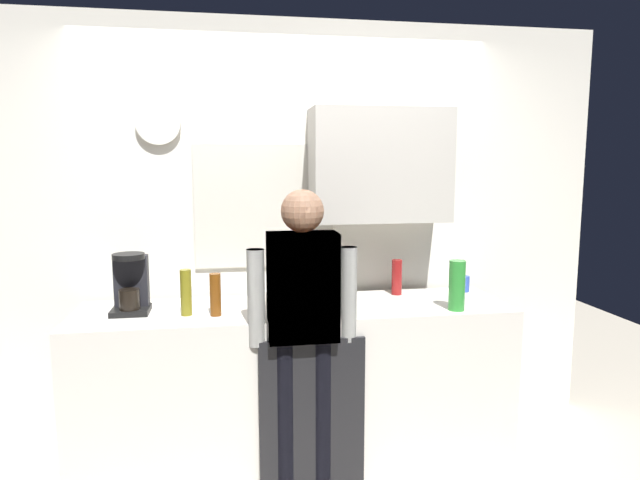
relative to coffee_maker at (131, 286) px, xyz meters
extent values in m
cube|color=beige|center=(0.91, -0.04, -0.60)|extent=(2.46, 0.64, 0.92)
cube|color=black|center=(0.95, -0.37, -0.65)|extent=(0.56, 0.02, 0.82)
cube|color=silver|center=(0.91, 0.39, 0.24)|extent=(4.06, 0.10, 2.60)
cube|color=beige|center=(0.76, 0.33, 0.40)|extent=(0.86, 0.02, 0.76)
cube|color=#8CA5C6|center=(0.76, 0.34, 0.40)|extent=(0.80, 0.02, 0.70)
cube|color=#B7B2A8|center=(1.45, 0.18, 0.65)|extent=(0.84, 0.32, 0.68)
cylinder|color=silver|center=(0.14, 0.32, 0.90)|extent=(0.26, 0.03, 0.26)
cube|color=black|center=(0.00, -0.03, -0.13)|extent=(0.20, 0.20, 0.03)
cube|color=black|center=(0.00, 0.03, 0.02)|extent=(0.18, 0.08, 0.28)
cylinder|color=black|center=(0.00, -0.06, -0.06)|extent=(0.11, 0.11, 0.11)
cylinder|color=black|center=(0.00, -0.03, 0.17)|extent=(0.17, 0.17, 0.03)
cylinder|color=brown|center=(0.46, -0.15, -0.03)|extent=(0.06, 0.06, 0.23)
cylinder|color=maroon|center=(1.56, 0.16, -0.04)|extent=(0.06, 0.06, 0.22)
cylinder|color=#2D8C33|center=(1.78, -0.26, -0.01)|extent=(0.09, 0.09, 0.28)
cylinder|color=olive|center=(0.30, -0.12, -0.02)|extent=(0.06, 0.06, 0.25)
cylinder|color=#3351B2|center=(2.01, 0.17, -0.10)|extent=(0.08, 0.08, 0.10)
cylinder|color=white|center=(0.85, 0.03, -0.11)|extent=(0.22, 0.22, 0.08)
cylinder|color=#3F4766|center=(0.81, -0.34, -0.65)|extent=(0.12, 0.12, 0.82)
cylinder|color=#3F4766|center=(1.01, -0.34, -0.65)|extent=(0.12, 0.12, 0.82)
cube|color=white|center=(0.91, -0.34, 0.04)|extent=(0.36, 0.20, 0.56)
sphere|color=#D8AD8C|center=(0.91, -0.34, 0.43)|extent=(0.22, 0.22, 0.22)
cylinder|color=white|center=(0.67, -0.34, -0.01)|extent=(0.09, 0.09, 0.50)
cylinder|color=white|center=(1.15, -0.34, -0.01)|extent=(0.09, 0.09, 0.50)
cylinder|color=black|center=(0.81, -0.34, -0.65)|extent=(0.12, 0.12, 0.82)
cylinder|color=black|center=(1.01, -0.34, -0.65)|extent=(0.12, 0.12, 0.82)
cube|color=white|center=(0.91, -0.34, 0.04)|extent=(0.36, 0.20, 0.56)
sphere|color=#D8AD8C|center=(0.91, -0.34, 0.43)|extent=(0.22, 0.22, 0.22)
cylinder|color=white|center=(0.67, -0.34, -0.01)|extent=(0.09, 0.09, 0.50)
cylinder|color=white|center=(1.15, -0.34, -0.01)|extent=(0.09, 0.09, 0.50)
camera|label=1|loc=(0.53, -3.10, 0.66)|focal=31.09mm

